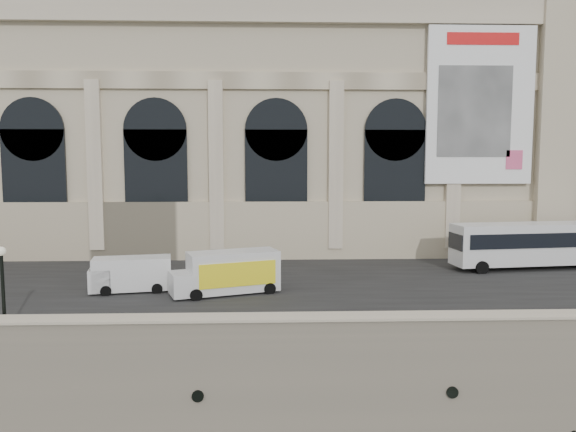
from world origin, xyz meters
name	(u,v)px	position (x,y,z in m)	size (l,w,h in m)	color
quay	(220,266)	(0.00, 35.00, 3.00)	(160.00, 70.00, 6.00)	gray
street	(194,280)	(0.00, 14.00, 6.03)	(160.00, 24.00, 0.06)	#2D2D2D
parapet	(156,329)	(0.00, 0.60, 6.62)	(160.00, 1.40, 1.21)	gray
museum	(153,106)	(-5.98, 30.86, 19.72)	(69.00, 18.70, 29.10)	#B8AA8D
clock_pavilion	(571,65)	(34.00, 27.93, 23.42)	(13.00, 14.72, 36.70)	#B8AA8D
bus_right	(529,244)	(25.60, 17.14, 8.02)	(12.46, 4.04, 3.61)	silver
van_c	(127,275)	(-3.81, 10.67, 7.16)	(5.34, 2.76, 2.26)	silver
box_truck	(227,273)	(2.70, 9.88, 7.38)	(7.12, 4.26, 2.74)	silver
lamp_right	(3,292)	(-7.53, 1.79, 8.19)	(0.45, 0.45, 4.41)	black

